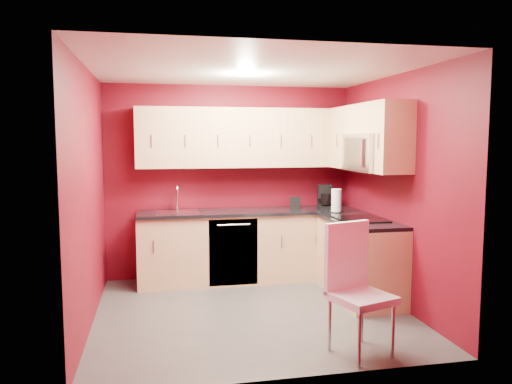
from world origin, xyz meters
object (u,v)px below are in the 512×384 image
object	(u,v)px
paper_towel	(336,201)
sink	(178,209)
microwave	(371,152)
coffee_maker	(326,197)
napkin_holder	(295,203)
dining_chair	(362,290)

from	to	relation	value
paper_towel	sink	bearing A→B (deg)	167.71
microwave	coffee_maker	bearing A→B (deg)	99.77
napkin_holder	paper_towel	bearing A→B (deg)	-50.42
microwave	napkin_holder	size ratio (longest dim) A/B	5.30
sink	paper_towel	bearing A→B (deg)	-12.29
coffee_maker	dining_chair	distance (m)	2.51
sink	dining_chair	world-z (taller)	sink
sink	dining_chair	bearing A→B (deg)	-59.77
napkin_holder	paper_towel	world-z (taller)	paper_towel
sink	napkin_holder	size ratio (longest dim) A/B	3.63
sink	coffee_maker	bearing A→B (deg)	-0.19
napkin_holder	paper_towel	xyz separation A→B (m)	(0.39, -0.47, 0.07)
microwave	dining_chair	bearing A→B (deg)	-116.37
microwave	paper_towel	world-z (taller)	microwave
paper_towel	dining_chair	size ratio (longest dim) A/B	0.26
sink	napkin_holder	bearing A→B (deg)	2.07
coffee_maker	napkin_holder	world-z (taller)	coffee_maker
microwave	dining_chair	size ratio (longest dim) A/B	0.69
microwave	paper_towel	xyz separation A→B (m)	(-0.18, 0.59, -0.61)
microwave	sink	xyz separation A→B (m)	(-2.09, 1.00, -0.72)
napkin_holder	sink	bearing A→B (deg)	-177.93
sink	dining_chair	xyz separation A→B (m)	(1.40, -2.40, -0.39)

